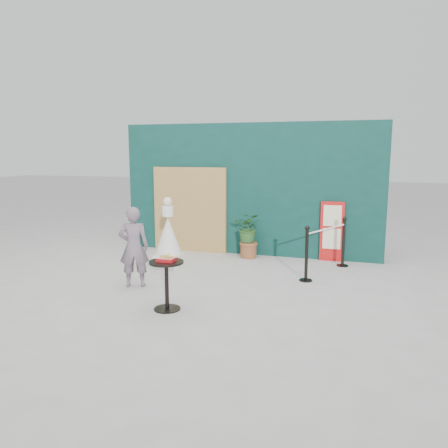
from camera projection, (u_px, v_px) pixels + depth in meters
ground at (203, 294)px, 7.32m from camera, size 60.00×60.00×0.00m
back_wall at (249, 189)px, 10.04m from camera, size 6.00×0.30×3.00m
bamboo_fence at (190, 210)px, 10.34m from camera, size 1.80×0.08×2.00m
woman at (134, 247)px, 7.63m from camera, size 0.61×0.51×1.42m
menu_board at (332, 232)px, 9.44m from camera, size 0.50×0.07×1.30m
statue at (168, 239)px, 8.95m from camera, size 0.57×0.57×1.45m
cafe_table at (167, 278)px, 6.52m from camera, size 0.52×0.52×0.75m
food_basket at (166, 259)px, 6.48m from camera, size 0.26×0.19×0.11m
planter at (249, 232)px, 9.74m from camera, size 0.60×0.52×1.01m
stanchion_barrier at (326, 248)px, 8.51m from camera, size 0.84×1.54×1.03m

